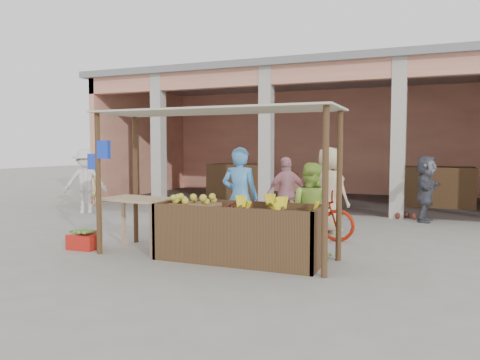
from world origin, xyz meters
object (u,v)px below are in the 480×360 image
at_px(fruit_stall, 239,236).
at_px(red_crate, 84,242).
at_px(side_table, 137,206).
at_px(vendor_green, 310,207).
at_px(motorcycle, 306,214).
at_px(vendor_blue, 240,194).

height_order(fruit_stall, red_crate, fruit_stall).
distance_m(side_table, red_crate, 1.17).
xyz_separation_m(red_crate, vendor_green, (3.81, 0.99, 0.68)).
distance_m(fruit_stall, red_crate, 2.87).
bearing_deg(vendor_green, fruit_stall, 49.21).
distance_m(fruit_stall, side_table, 1.94).
height_order(red_crate, vendor_green, vendor_green).
height_order(side_table, vendor_green, vendor_green).
bearing_deg(motorcycle, fruit_stall, 153.66).
relative_size(fruit_stall, vendor_green, 1.60).
distance_m(side_table, motorcycle, 3.20).
distance_m(red_crate, vendor_blue, 2.87).
height_order(fruit_stall, vendor_green, vendor_green).
height_order(side_table, motorcycle, motorcycle).
bearing_deg(vendor_blue, red_crate, 18.88).
height_order(vendor_blue, vendor_green, vendor_blue).
bearing_deg(fruit_stall, side_table, -179.77).
height_order(red_crate, motorcycle, motorcycle).
bearing_deg(side_table, red_crate, -158.69).
relative_size(vendor_blue, motorcycle, 1.00).
xyz_separation_m(side_table, vendor_green, (2.86, 0.75, 0.03)).
bearing_deg(vendor_green, vendor_blue, 5.60).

